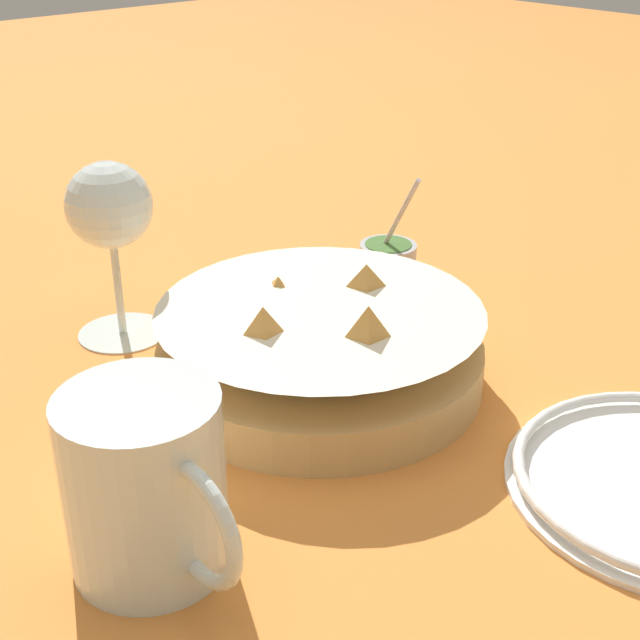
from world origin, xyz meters
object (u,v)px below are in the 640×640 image
object	(u,v)px
sauce_cup	(388,257)
wine_glass	(110,213)
food_basket	(320,349)
beer_mug	(147,491)

from	to	relation	value
sauce_cup	wine_glass	distance (m)	0.29
wine_glass	food_basket	bearing A→B (deg)	22.61
food_basket	sauce_cup	size ratio (longest dim) A/B	2.35
food_basket	wine_glass	xyz separation A→B (m)	(-0.18, -0.07, 0.08)
beer_mug	sauce_cup	bearing A→B (deg)	116.35
sauce_cup	wine_glass	bearing A→B (deg)	-104.02
food_basket	wine_glass	bearing A→B (deg)	-157.39
wine_glass	beer_mug	size ratio (longest dim) A/B	1.15
sauce_cup	beer_mug	xyz separation A→B (m)	(0.20, -0.41, 0.03)
sauce_cup	beer_mug	distance (m)	0.45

